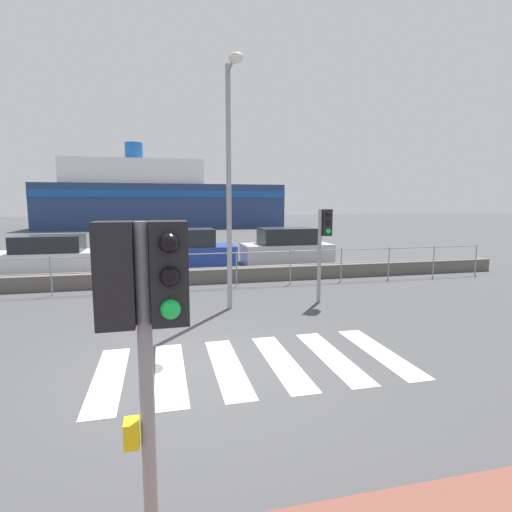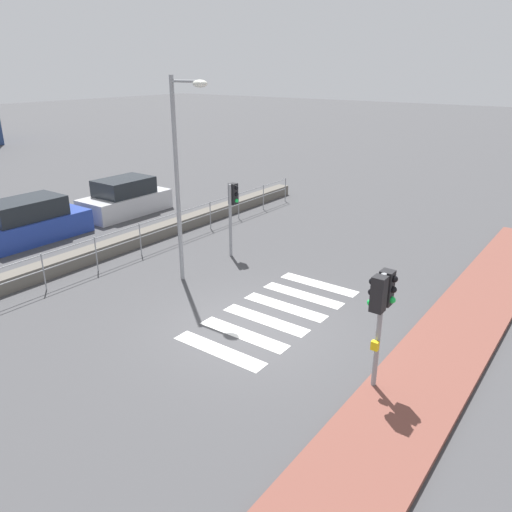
{
  "view_description": "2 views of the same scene",
  "coord_description": "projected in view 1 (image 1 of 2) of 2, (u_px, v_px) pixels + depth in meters",
  "views": [
    {
      "loc": [
        -0.5,
        -6.03,
        2.6
      ],
      "look_at": [
        1.42,
        2.0,
        1.5
      ],
      "focal_mm": 28.0,
      "sensor_mm": 36.0,
      "label": 1
    },
    {
      "loc": [
        -8.64,
        -6.42,
        5.98
      ],
      "look_at": [
        1.43,
        1.0,
        1.2
      ],
      "focal_mm": 35.0,
      "sensor_mm": 36.0,
      "label": 2
    }
  ],
  "objects": [
    {
      "name": "ferry_boat",
      "position": [
        159.0,
        200.0,
        42.35
      ],
      "size": [
        24.47,
        7.42,
        8.75
      ],
      "color": "navy",
      "rests_on": "ground_plane"
    },
    {
      "name": "crosswalk",
      "position": [
        255.0,
        364.0,
        6.48
      ],
      "size": [
        4.95,
        2.4,
        0.01
      ],
      "color": "silver",
      "rests_on": "ground_plane"
    },
    {
      "name": "ground_plane",
      "position": [
        198.0,
        369.0,
        6.27
      ],
      "size": [
        160.0,
        160.0,
        0.0
      ],
      "primitive_type": "plane",
      "color": "#424244"
    },
    {
      "name": "parked_car_white",
      "position": [
        50.0,
        256.0,
        15.21
      ],
      "size": [
        4.02,
        1.74,
        1.38
      ],
      "color": "silver",
      "rests_on": "ground_plane"
    },
    {
      "name": "parked_car_blue",
      "position": [
        182.0,
        251.0,
        16.35
      ],
      "size": [
        4.32,
        1.8,
        1.55
      ],
      "color": "#233D9E",
      "rests_on": "ground_plane"
    },
    {
      "name": "harbor_fence",
      "position": [
        179.0,
        265.0,
        12.02
      ],
      "size": [
        21.29,
        0.04,
        1.12
      ],
      "color": "gray",
      "rests_on": "ground_plane"
    },
    {
      "name": "parked_car_silver",
      "position": [
        286.0,
        248.0,
        17.39
      ],
      "size": [
        3.83,
        1.8,
        1.53
      ],
      "color": "#BCBCC1",
      "rests_on": "ground_plane"
    },
    {
      "name": "traffic_light_near",
      "position": [
        143.0,
        306.0,
        2.61
      ],
      "size": [
        0.58,
        0.41,
        2.48
      ],
      "color": "gray",
      "rests_on": "ground_plane"
    },
    {
      "name": "traffic_light_far",
      "position": [
        324.0,
        234.0,
        10.29
      ],
      "size": [
        0.34,
        0.32,
        2.44
      ],
      "color": "gray",
      "rests_on": "ground_plane"
    },
    {
      "name": "seawall",
      "position": [
        178.0,
        277.0,
        12.93
      ],
      "size": [
        23.61,
        0.55,
        0.45
      ],
      "color": "#605B54",
      "rests_on": "ground_plane"
    },
    {
      "name": "streetlamp",
      "position": [
        230.0,
        159.0,
        9.19
      ],
      "size": [
        0.32,
        1.27,
        5.76
      ],
      "color": "gray",
      "rests_on": "ground_plane"
    }
  ]
}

